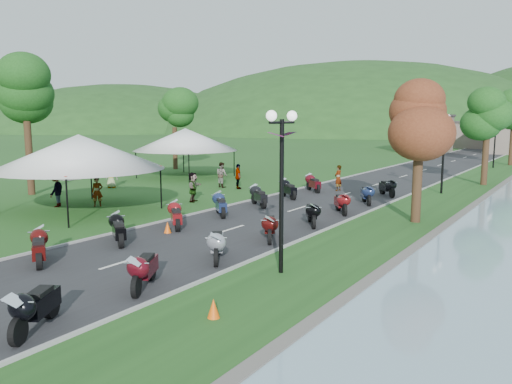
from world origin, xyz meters
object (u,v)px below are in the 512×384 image
Objects in this scene: vendor_tent_main at (80,173)px; pedestrian_b at (222,187)px; pedestrian_a at (98,206)px; pedestrian_c at (57,207)px.

pedestrian_b is (0.52, 11.24, -2.00)m from vendor_tent_main.
pedestrian_a is at bearing 109.07° from vendor_tent_main.
vendor_tent_main is 2.98m from pedestrian_c.
pedestrian_b is at bearing 87.33° from vendor_tent_main.
vendor_tent_main is 2.49m from pedestrian_a.
vendor_tent_main is at bearing -119.67° from pedestrian_a.
vendor_tent_main is 11.43m from pedestrian_b.
pedestrian_c reaches higher than pedestrian_a.
pedestrian_c is at bearing 169.29° from pedestrian_a.
vendor_tent_main is at bearing 103.71° from pedestrian_b.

